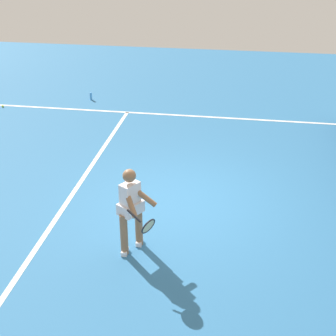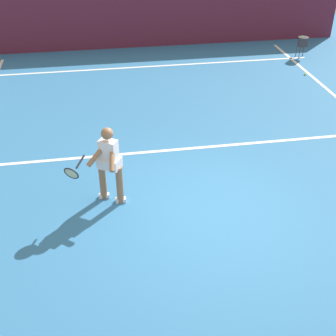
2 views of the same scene
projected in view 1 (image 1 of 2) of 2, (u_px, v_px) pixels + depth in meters
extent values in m
plane|color=teal|center=(181.00, 202.00, 9.70)|extent=(26.64, 26.64, 0.00)
cube|color=white|center=(73.00, 193.00, 10.02)|extent=(9.77, 0.10, 0.01)
cube|color=white|center=(203.00, 117.00, 13.99)|extent=(0.10, 18.49, 0.01)
cylinder|color=#8C6647|center=(139.00, 225.00, 8.26)|extent=(0.13, 0.13, 0.78)
cylinder|color=#8C6647|center=(124.00, 235.00, 8.01)|extent=(0.13, 0.13, 0.78)
cube|color=white|center=(139.00, 242.00, 8.42)|extent=(0.20, 0.10, 0.08)
cube|color=white|center=(125.00, 251.00, 8.17)|extent=(0.20, 0.10, 0.08)
cube|color=white|center=(130.00, 197.00, 7.84)|extent=(0.38, 0.34, 0.52)
cube|color=white|center=(131.00, 208.00, 7.93)|extent=(0.49, 0.45, 0.20)
sphere|color=#8C6647|center=(129.00, 176.00, 7.66)|extent=(0.22, 0.22, 0.22)
cylinder|color=#8C6647|center=(143.00, 196.00, 7.84)|extent=(0.14, 0.48, 0.37)
cylinder|color=#8C6647|center=(130.00, 203.00, 7.64)|extent=(0.45, 0.34, 0.37)
cylinder|color=black|center=(134.00, 216.00, 7.38)|extent=(0.19, 0.27, 0.14)
torus|color=black|center=(148.00, 226.00, 7.23)|extent=(0.30, 0.25, 0.28)
cylinder|color=beige|center=(148.00, 226.00, 7.23)|extent=(0.25, 0.20, 0.23)
sphere|color=#D1E533|center=(3.00, 106.00, 14.70)|extent=(0.07, 0.07, 0.07)
cylinder|color=#4C9EE5|center=(91.00, 96.00, 15.29)|extent=(0.07, 0.07, 0.24)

